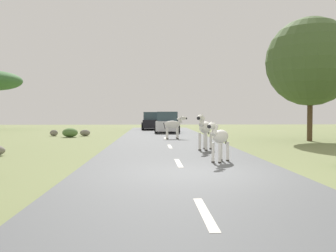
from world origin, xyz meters
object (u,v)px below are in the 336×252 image
object	(u,v)px
zebra_2	(174,125)
rock_2	(54,133)
zebra_1	(219,137)
zebra_0	(205,128)
car_1	(168,123)
rock_4	(85,133)
tree_1	(311,62)
car_0	(152,121)
bush_4	(70,133)

from	to	relation	value
zebra_2	rock_2	size ratio (longest dim) A/B	2.70
zebra_1	zebra_0	bearing A→B (deg)	-56.00
car_1	rock_4	world-z (taller)	car_1
rock_2	rock_4	distance (m)	2.27
zebra_1	car_1	xyz separation A→B (m)	(-0.90, 18.90, -0.02)
tree_1	zebra_0	bearing A→B (deg)	-141.55
car_0	rock_4	size ratio (longest dim) A/B	5.96
zebra_0	rock_2	distance (m)	14.72
car_0	car_1	bearing A→B (deg)	-79.17
car_1	bush_4	distance (m)	8.66
car_0	tree_1	size ratio (longest dim) A/B	0.60
rock_2	car_1	bearing A→B (deg)	23.23
car_0	tree_1	xyz separation A→B (m)	(9.45, -15.31, 3.86)
zebra_0	zebra_1	distance (m)	4.01
zebra_2	tree_1	size ratio (longest dim) A/B	0.21
tree_1	bush_4	xyz separation A→B (m)	(-15.07, 4.19, -4.39)
rock_4	bush_4	bearing A→B (deg)	-119.98
rock_2	tree_1	bearing A→B (deg)	-18.75
zebra_1	tree_1	distance (m)	12.61
zebra_2	rock_2	world-z (taller)	zebra_2
zebra_1	tree_1	xyz separation A→B (m)	(7.17, 9.64, 3.84)
car_0	rock_4	world-z (taller)	car_0
car_1	tree_1	xyz separation A→B (m)	(8.07, -9.26, 3.86)
tree_1	zebra_1	bearing A→B (deg)	-126.66
car_1	rock_2	bearing A→B (deg)	-152.34
zebra_0	car_1	bearing A→B (deg)	-61.27
zebra_2	bush_4	size ratio (longest dim) A/B	1.47
zebra_1	bush_4	size ratio (longest dim) A/B	1.30
rock_4	zebra_2	bearing A→B (deg)	-30.98
zebra_2	tree_1	distance (m)	9.05
zebra_1	car_1	distance (m)	18.92
bush_4	zebra_2	bearing A→B (deg)	-18.82
zebra_2	car_1	size ratio (longest dim) A/B	0.35
car_0	bush_4	distance (m)	12.47
car_0	car_1	size ratio (longest dim) A/B	0.99
bush_4	rock_2	size ratio (longest dim) A/B	1.83
car_0	zebra_0	bearing A→B (deg)	-85.51
car_1	rock_2	distance (m)	9.25
car_1	bush_4	world-z (taller)	car_1
zebra_0	rock_4	distance (m)	13.32
zebra_1	rock_4	world-z (taller)	zebra_1
zebra_2	zebra_1	bearing A→B (deg)	-6.21
zebra_0	rock_2	size ratio (longest dim) A/B	2.80
rock_2	rock_4	bearing A→B (deg)	-1.79
zebra_0	zebra_2	size ratio (longest dim) A/B	1.04
zebra_0	rock_2	bearing A→B (deg)	-24.96
rock_4	rock_2	bearing A→B (deg)	178.21
car_1	rock_4	distance (m)	7.26
zebra_0	bush_4	world-z (taller)	zebra_0
zebra_1	car_0	distance (m)	25.05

